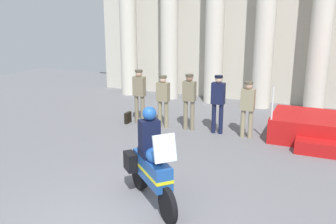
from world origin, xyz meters
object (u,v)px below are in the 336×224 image
object	(u,v)px
reviewing_stand	(335,131)
officer_in_row_0	(139,92)
briefcase_on_ground	(128,118)
officer_in_row_4	(248,105)
motorcycle_with_rider	(151,164)
officer_in_row_1	(163,97)
officer_in_row_3	(218,100)
officer_in_row_2	(189,97)

from	to	relation	value
reviewing_stand	officer_in_row_0	size ratio (longest dim) A/B	1.97
briefcase_on_ground	officer_in_row_4	bearing A→B (deg)	1.58
motorcycle_with_rider	officer_in_row_0	bearing A→B (deg)	162.61
motorcycle_with_rider	officer_in_row_1	bearing A→B (deg)	154.06
officer_in_row_4	briefcase_on_ground	distance (m)	3.94
reviewing_stand	officer_in_row_4	xyz separation A→B (m)	(-2.36, -0.57, 0.64)
reviewing_stand	officer_in_row_4	bearing A→B (deg)	-166.52
officer_in_row_3	officer_in_row_2	bearing A→B (deg)	2.71
officer_in_row_0	officer_in_row_3	size ratio (longest dim) A/B	1.00
briefcase_on_ground	officer_in_row_3	bearing A→B (deg)	3.01
officer_in_row_2	officer_in_row_4	size ratio (longest dim) A/B	1.05
officer_in_row_4	briefcase_on_ground	xyz separation A→B (m)	(-3.86, -0.11, -0.79)
officer_in_row_0	officer_in_row_2	world-z (taller)	officer_in_row_0
officer_in_row_2	briefcase_on_ground	size ratio (longest dim) A/B	4.82
officer_in_row_1	officer_in_row_2	distance (m)	0.84
officer_in_row_4	briefcase_on_ground	world-z (taller)	officer_in_row_4
reviewing_stand	briefcase_on_ground	xyz separation A→B (m)	(-6.22, -0.67, -0.16)
officer_in_row_4	officer_in_row_1	bearing A→B (deg)	2.74
officer_in_row_0	officer_in_row_3	bearing A→B (deg)	-178.80
reviewing_stand	officer_in_row_0	world-z (taller)	officer_in_row_0
briefcase_on_ground	officer_in_row_1	bearing A→B (deg)	1.99
officer_in_row_2	officer_in_row_4	world-z (taller)	officer_in_row_2
officer_in_row_3	motorcycle_with_rider	distance (m)	4.56
reviewing_stand	officer_in_row_0	xyz separation A→B (m)	(-5.86, -0.51, 0.70)
officer_in_row_3	motorcycle_with_rider	xyz separation A→B (m)	(0.03, -4.56, -0.24)
officer_in_row_0	officer_in_row_3	world-z (taller)	officer_in_row_3
officer_in_row_3	officer_in_row_4	size ratio (longest dim) A/B	1.06
officer_in_row_0	officer_in_row_2	xyz separation A→B (m)	(1.72, -0.03, -0.01)
reviewing_stand	officer_in_row_2	world-z (taller)	officer_in_row_2
reviewing_stand	officer_in_row_1	distance (m)	5.05
officer_in_row_2	officer_in_row_3	xyz separation A→B (m)	(0.90, 0.02, 0.01)
reviewing_stand	officer_in_row_4	size ratio (longest dim) A/B	2.09
officer_in_row_2	briefcase_on_ground	world-z (taller)	officer_in_row_2
briefcase_on_ground	officer_in_row_2	bearing A→B (deg)	3.73
reviewing_stand	officer_in_row_3	distance (m)	3.36
officer_in_row_0	briefcase_on_ground	world-z (taller)	officer_in_row_0
officer_in_row_4	briefcase_on_ground	size ratio (longest dim) A/B	4.58
officer_in_row_3	briefcase_on_ground	size ratio (longest dim) A/B	4.87
officer_in_row_1	reviewing_stand	bearing A→B (deg)	-171.44
officer_in_row_3	motorcycle_with_rider	bearing A→B (deg)	91.78
officer_in_row_3	motorcycle_with_rider	world-z (taller)	motorcycle_with_rider
officer_in_row_0	reviewing_stand	bearing A→B (deg)	-173.69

